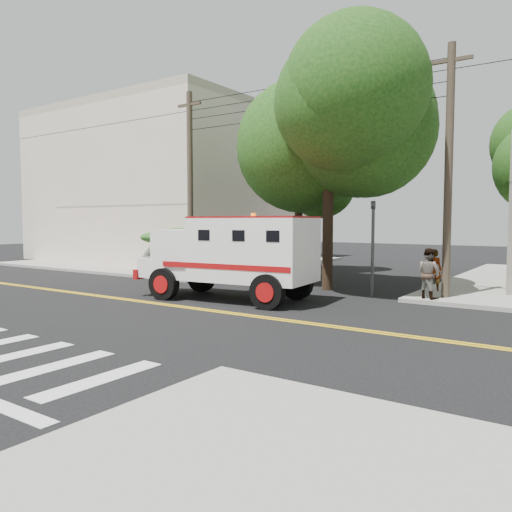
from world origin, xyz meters
The scene contains 13 objects.
ground centered at (0.00, 0.00, 0.00)m, with size 100.00×100.00×0.00m, color black.
sidewalk_nw centered at (-13.50, 13.50, 0.07)m, with size 17.00×17.00×0.15m, color gray.
building_left centered at (-15.50, 15.00, 5.15)m, with size 16.00×14.00×10.00m, color beige.
utility_pole_left centered at (-5.60, 6.00, 4.50)m, with size 0.28×0.28×9.00m, color #382D23.
utility_pole_right centered at (6.30, 6.20, 4.50)m, with size 0.28×0.28×9.00m, color #382D23.
tree_main centered at (1.94, 6.21, 7.20)m, with size 6.08×5.70×9.85m.
tree_left centered at (-2.68, 11.79, 5.73)m, with size 4.48×4.20×7.70m.
traffic_signal centered at (3.80, 5.60, 2.23)m, with size 0.15×0.18×3.60m.
accessibility_sign centered at (-6.20, 6.17, 1.37)m, with size 0.45×0.10×2.02m.
palm_planter centered at (-7.44, 6.62, 1.65)m, with size 3.52×2.63×2.36m.
armored_truck centered at (-0.14, 2.15, 1.72)m, with size 6.84×3.23×3.02m.
pedestrian_a centered at (5.50, 7.67, 0.96)m, with size 0.59×0.39×1.62m, color gray.
pedestrian_b centered at (5.89, 5.50, 1.03)m, with size 0.86×0.67×1.76m, color gray.
Camera 1 is at (10.68, -12.16, 2.85)m, focal length 35.00 mm.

